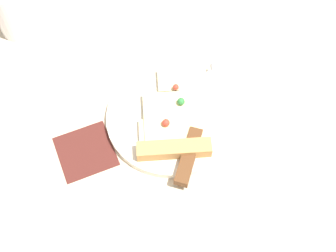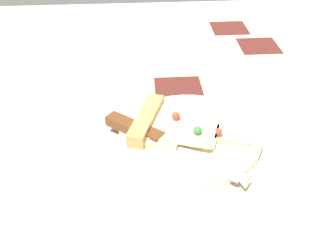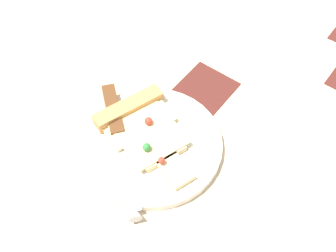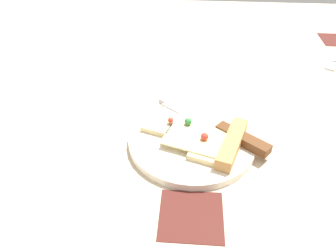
{
  "view_description": "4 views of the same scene",
  "coord_description": "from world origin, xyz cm",
  "px_view_note": "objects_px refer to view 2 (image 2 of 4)",
  "views": [
    {
      "loc": [
        36.96,
        -22.46,
        67.62
      ],
      "look_at": [
        4.07,
        -8.75,
        4.36
      ],
      "focal_mm": 48.55,
      "sensor_mm": 36.0,
      "label": 1
    },
    {
      "loc": [
        7.54,
        37.77,
        35.98
      ],
      "look_at": [
        4.23,
        -6.37,
        3.12
      ],
      "focal_mm": 39.23,
      "sensor_mm": 36.0,
      "label": 2
    },
    {
      "loc": [
        -22.53,
        19.37,
        54.85
      ],
      "look_at": [
        0.33,
        -10.34,
        2.19
      ],
      "focal_mm": 43.75,
      "sensor_mm": 36.0,
      "label": 3
    },
    {
      "loc": [
        0.41,
        -52.35,
        39.0
      ],
      "look_at": [
        -3.13,
        -4.86,
        2.28
      ],
      "focal_mm": 36.26,
      "sensor_mm": 36.0,
      "label": 4
    }
  ],
  "objects_px": {
    "pizza_slice": "(174,126)",
    "knife": "(159,140)",
    "drinking_glass": "(330,50)",
    "plate": "(190,136)"
  },
  "relations": [
    {
      "from": "pizza_slice",
      "to": "knife",
      "type": "xyz_separation_m",
      "value": [
        0.03,
        0.03,
        -0.0
      ]
    },
    {
      "from": "pizza_slice",
      "to": "knife",
      "type": "relative_size",
      "value": 0.95
    },
    {
      "from": "pizza_slice",
      "to": "knife",
      "type": "height_order",
      "value": "pizza_slice"
    },
    {
      "from": "knife",
      "to": "drinking_glass",
      "type": "height_order",
      "value": "drinking_glass"
    },
    {
      "from": "plate",
      "to": "pizza_slice",
      "type": "relative_size",
      "value": 1.16
    },
    {
      "from": "pizza_slice",
      "to": "knife",
      "type": "bearing_deg",
      "value": -20.2
    },
    {
      "from": "pizza_slice",
      "to": "drinking_glass",
      "type": "distance_m",
      "value": 0.38
    },
    {
      "from": "knife",
      "to": "pizza_slice",
      "type": "bearing_deg",
      "value": 179.99
    },
    {
      "from": "plate",
      "to": "pizza_slice",
      "type": "bearing_deg",
      "value": -18.23
    },
    {
      "from": "plate",
      "to": "drinking_glass",
      "type": "height_order",
      "value": "drinking_glass"
    }
  ]
}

